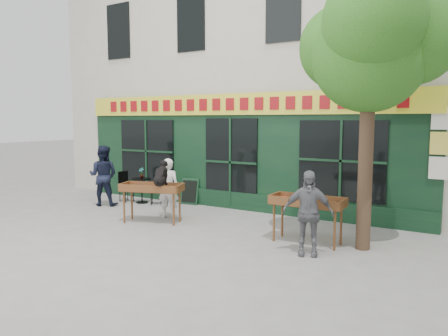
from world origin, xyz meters
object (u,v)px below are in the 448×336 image
Objects in this scene: man_right at (308,213)px; bistro_table at (142,186)px; woman at (168,188)px; man_left at (103,176)px; dog at (161,173)px; book_cart_center at (152,190)px; book_cart_right at (307,204)px.

man_right reaches higher than bistro_table.
bistro_table is at bearing -48.57° from woman.
man_left is at bearing -127.87° from bistro_table.
woman is 0.97× the size of man_right.
dog reaches higher than woman.
dog is at bearing -26.73° from book_cart_center.
man_right is at bearing -69.42° from book_cart_right.
book_cart_right is at bearing -13.88° from book_cart_center.
dog is 0.79× the size of bistro_table.
woman is at bearing 97.96° from dog.
man_left reaches higher than dog.
book_cart_center is 1.07× the size of book_cart_right.
woman is 1.04× the size of book_cart_right.
book_cart_right is 0.93× the size of man_right.
man_left is at bearing -24.07° from woman.
woman is 2.73m from man_left.
book_cart_right is 0.84× the size of man_left.
book_cart_center is 2.86m from man_left.
man_left reaches higher than book_cart_right.
dog is 0.33× the size of man_left.
woman reaches higher than book_cart_right.
book_cart_right is (3.95, 0.33, 0.00)m from book_cart_center.
bistro_table is 0.42× the size of man_left.
man_right is (0.30, -0.75, -0.01)m from book_cart_right.
man_right is (4.25, -0.42, -0.01)m from book_cart_center.
woman is at bearing 71.40° from book_cart_center.
man_right is 2.14× the size of bistro_table.
book_cart_center is at bearing 71.40° from woman.
man_left reaches higher than bistro_table.
bistro_table is 1.19m from man_left.
book_cart_center is at bearing -176.49° from book_cart_right.
bistro_table is (-2.01, 1.16, -0.24)m from woman.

